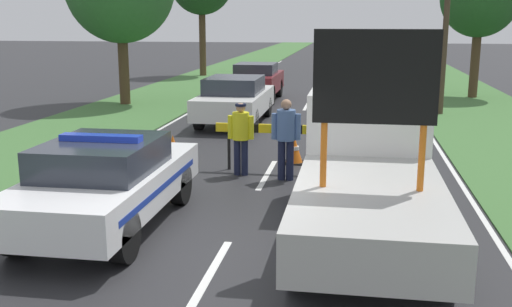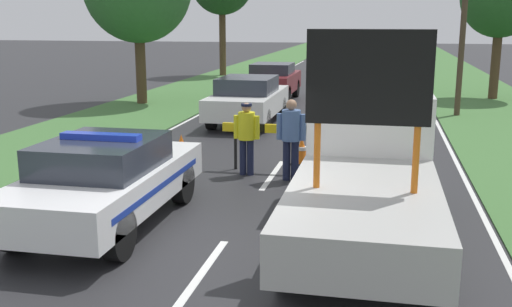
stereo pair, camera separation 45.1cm
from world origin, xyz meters
The scene contains 14 objects.
ground_plane centered at (0.00, 0.00, 0.00)m, with size 160.00×160.00×0.00m, color #28282B.
lane_markings centered at (0.00, 13.61, 0.00)m, with size 8.29×54.11×0.01m.
grass_verge_left centered at (-6.42, 20.00, 0.01)m, with size 4.46×120.00×0.03m.
grass_verge_right centered at (6.42, 20.00, 0.01)m, with size 4.46×120.00×0.03m.
police_car centered at (-2.10, 0.67, 0.78)m, with size 1.89×4.57×1.57m.
work_truck centered at (2.10, 1.21, 1.03)m, with size 2.08×5.61×3.22m.
road_barrier centered at (0.25, 4.77, 0.89)m, with size 2.93×0.08×1.07m.
police_officer centered at (-0.56, 4.32, 0.95)m, with size 0.57×0.36×1.60m.
pedestrian_civilian centered at (0.45, 4.08, 1.01)m, with size 0.62×0.39×1.73m.
traffic_cone_near_police centered at (-2.48, 5.53, 0.30)m, with size 0.44×0.44×0.60m.
traffic_cone_centre_front centered at (0.48, 5.61, 0.32)m, with size 0.47×0.47×0.65m.
queued_car_van_white centered at (-2.01, 10.94, 0.79)m, with size 1.94×4.70×1.52m.
queued_car_wagon_maroon centered at (-2.23, 16.67, 0.82)m, with size 1.83×4.07×1.55m.
utility_pole centered at (4.90, 13.85, 3.47)m, with size 1.20×0.20×6.72m.
Camera 1 is at (1.82, -8.20, 3.35)m, focal length 42.00 mm.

